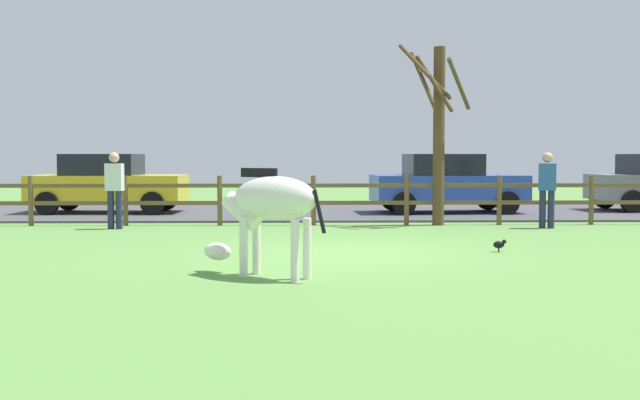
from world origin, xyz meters
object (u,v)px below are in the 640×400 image
object	(u,v)px
parked_car_yellow	(107,183)
visitor_left_of_tree	(115,187)
crow_on_grass	(500,244)
parked_car_blue	(447,183)
bare_tree	(438,126)
visitor_right_of_tree	(547,186)
zebra	(269,206)

from	to	relation	value
parked_car_yellow	visitor_left_of_tree	world-z (taller)	visitor_left_of_tree
crow_on_grass	visitor_left_of_tree	bearing A→B (deg)	150.50
parked_car_blue	visitor_left_of_tree	bearing A→B (deg)	-153.54
bare_tree	visitor_left_of_tree	xyz separation A→B (m)	(-7.04, -0.71, -1.31)
crow_on_grass	parked_car_blue	size ratio (longest dim) A/B	0.05
visitor_right_of_tree	parked_car_blue	bearing A→B (deg)	109.80
crow_on_grass	bare_tree	bearing A→B (deg)	92.18
visitor_right_of_tree	bare_tree	bearing A→B (deg)	161.15
parked_car_blue	visitor_right_of_tree	world-z (taller)	visitor_right_of_tree
bare_tree	visitor_right_of_tree	bearing A→B (deg)	-18.85
bare_tree	crow_on_grass	world-z (taller)	bare_tree
bare_tree	parked_car_blue	bearing A→B (deg)	75.70
crow_on_grass	zebra	bearing A→B (deg)	-145.15
zebra	visitor_right_of_tree	world-z (taller)	visitor_right_of_tree
parked_car_yellow	visitor_right_of_tree	size ratio (longest dim) A/B	2.47
crow_on_grass	visitor_right_of_tree	bearing A→B (deg)	62.93
parked_car_blue	parked_car_yellow	bearing A→B (deg)	178.92
crow_on_grass	parked_car_yellow	size ratio (longest dim) A/B	0.05
zebra	visitor_left_of_tree	xyz separation A→B (m)	(-3.58, 6.63, -0.02)
visitor_left_of_tree	parked_car_blue	bearing A→B (deg)	26.46
parked_car_yellow	bare_tree	bearing A→B (deg)	-22.29
zebra	crow_on_grass	distance (m)	4.51
crow_on_grass	parked_car_yellow	world-z (taller)	parked_car_yellow
visitor_right_of_tree	zebra	bearing A→B (deg)	-130.97
crow_on_grass	parked_car_blue	xyz separation A→B (m)	(0.63, 8.00, 0.72)
bare_tree	visitor_right_of_tree	world-z (taller)	bare_tree
zebra	visitor_right_of_tree	size ratio (longest dim) A/B	1.03
bare_tree	parked_car_yellow	world-z (taller)	bare_tree
visitor_right_of_tree	parked_car_yellow	bearing A→B (deg)	158.43
visitor_right_of_tree	crow_on_grass	bearing A→B (deg)	-117.07
zebra	visitor_left_of_tree	bearing A→B (deg)	118.41
parked_car_yellow	parked_car_blue	xyz separation A→B (m)	(9.04, -0.17, 0.00)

